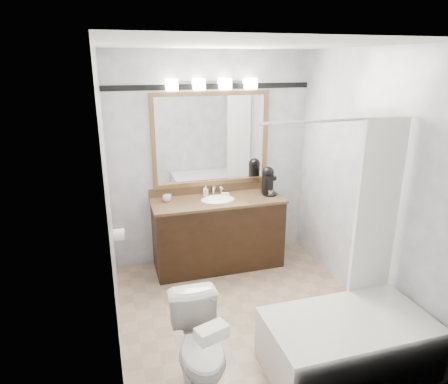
% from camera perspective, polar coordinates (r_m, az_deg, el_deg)
% --- Properties ---
extents(room, '(2.42, 2.62, 2.52)m').
position_cam_1_polar(room, '(3.57, 3.46, -0.15)').
color(room, tan).
rests_on(room, ground).
extents(vanity, '(1.53, 0.58, 0.97)m').
position_cam_1_polar(vanity, '(4.77, -0.87, -5.67)').
color(vanity, black).
rests_on(vanity, ground).
extents(mirror, '(1.40, 0.04, 1.10)m').
position_cam_1_polar(mirror, '(4.70, -1.81, 7.50)').
color(mirror, olive).
rests_on(mirror, room).
extents(vanity_light_bar, '(1.02, 0.14, 0.12)m').
position_cam_1_polar(vanity_light_bar, '(4.57, -1.72, 15.20)').
color(vanity_light_bar, silver).
rests_on(vanity_light_bar, room).
extents(accent_stripe, '(2.40, 0.01, 0.06)m').
position_cam_1_polar(accent_stripe, '(4.64, -1.93, 14.83)').
color(accent_stripe, black).
rests_on(accent_stripe, room).
extents(bathtub, '(1.30, 0.75, 1.96)m').
position_cam_1_polar(bathtub, '(3.55, 17.37, -18.94)').
color(bathtub, white).
rests_on(bathtub, ground).
extents(tp_roll, '(0.11, 0.12, 0.12)m').
position_cam_1_polar(tp_roll, '(4.20, -14.79, -5.92)').
color(tp_roll, white).
rests_on(tp_roll, room).
extents(toilet, '(0.39, 0.68, 0.69)m').
position_cam_1_polar(toilet, '(3.19, -3.38, -21.31)').
color(toilet, white).
rests_on(toilet, ground).
extents(tissue_box, '(0.23, 0.17, 0.08)m').
position_cam_1_polar(tissue_box, '(2.69, -1.78, -19.44)').
color(tissue_box, white).
rests_on(tissue_box, toilet).
extents(coffee_maker, '(0.17, 0.22, 0.33)m').
position_cam_1_polar(coffee_maker, '(4.79, 6.30, 1.72)').
color(coffee_maker, black).
rests_on(coffee_maker, vanity).
extents(cup_left, '(0.11, 0.11, 0.07)m').
position_cam_1_polar(cup_left, '(4.59, -8.18, -0.88)').
color(cup_left, white).
rests_on(cup_left, vanity).
extents(cup_right, '(0.08, 0.08, 0.07)m').
position_cam_1_polar(cup_right, '(4.62, -8.00, -0.79)').
color(cup_right, white).
rests_on(cup_right, vanity).
extents(soap_bottle_a, '(0.07, 0.07, 0.12)m').
position_cam_1_polar(soap_bottle_a, '(4.73, -2.62, 0.16)').
color(soap_bottle_a, white).
rests_on(soap_bottle_a, vanity).
extents(soap_bar, '(0.09, 0.06, 0.03)m').
position_cam_1_polar(soap_bar, '(4.76, 0.17, -0.29)').
color(soap_bar, beige).
rests_on(soap_bar, vanity).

